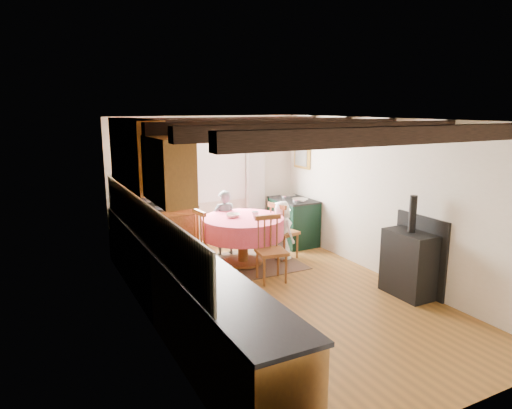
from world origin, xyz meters
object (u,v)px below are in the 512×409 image
chair_left (190,242)px  child_right (281,231)px  chair_near (272,249)px  cup (255,215)px  aga_range (293,221)px  dining_table (243,241)px  chair_right (284,230)px  cast_iron_stove (410,246)px  child_far (224,223)px

chair_left → child_right: bearing=78.1°
chair_near → cup: chair_near is taller
aga_range → chair_near: bearing=-131.3°
dining_table → chair_right: size_ratio=1.36×
aga_range → cast_iron_stove: (0.11, -2.81, 0.26)m
chair_left → chair_near: bearing=38.6°
dining_table → cast_iron_stove: (1.49, -2.16, 0.30)m
dining_table → chair_left: bearing=173.8°
child_far → chair_left: bearing=36.2°
cast_iron_stove → dining_table: bearing=124.6°
child_far → child_right: size_ratio=1.13×
aga_range → child_far: child_far is taller
dining_table → chair_left: size_ratio=1.36×
dining_table → child_right: 0.71m
cup → chair_left: bearing=169.6°
child_far → cast_iron_stove: bearing=122.4°
dining_table → child_right: size_ratio=1.31×
chair_right → aga_range: bearing=-58.3°
chair_near → chair_right: size_ratio=1.00×
aga_range → child_right: 0.98m
aga_range → cast_iron_stove: 2.82m
child_far → cup: bearing=111.3°
dining_table → child_right: (0.70, -0.05, 0.11)m
cup → chair_near: bearing=-98.6°
aga_range → child_right: child_right is taller
child_right → child_far: bearing=34.9°
cast_iron_stove → chair_right: bearing=108.1°
chair_left → cup: bearing=73.0°
chair_left → child_far: size_ratio=0.85×
chair_near → cup: size_ratio=8.91×
chair_left → child_right: 1.58m
chair_near → dining_table: bearing=103.0°
chair_right → cup: (-0.60, -0.10, 0.36)m
chair_right → cast_iron_stove: bearing=-177.5°
chair_left → child_far: bearing=116.3°
chair_left → cast_iron_stove: cast_iron_stove is taller
child_far → child_right: bearing=141.5°
chair_left → child_far: 0.98m
dining_table → aga_range: 1.52m
child_right → cast_iron_stove: bearing=-172.7°
cup → child_far: bearing=108.1°
dining_table → aga_range: size_ratio=1.39×
cast_iron_stove → child_far: (-1.55, 2.78, -0.12)m
dining_table → aga_range: (1.38, 0.65, 0.04)m
chair_left → child_right: size_ratio=0.96×
child_right → chair_right: bearing=-69.1°
dining_table → chair_near: bearing=-85.7°
cup → cast_iron_stove: bearing=-57.5°
chair_near → chair_left: 1.33m
chair_right → chair_near: bearing=124.2°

